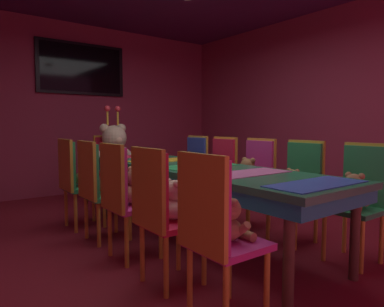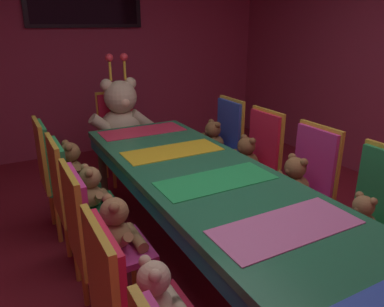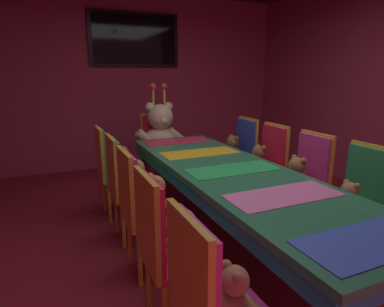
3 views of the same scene
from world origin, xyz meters
name	(u,v)px [view 3 (image 3 of 3)]	position (x,y,z in m)	size (l,w,h in m)	color
ground_plane	(230,250)	(0.00, 0.00, 0.00)	(7.90, 7.90, 0.00)	maroon
wall_back	(135,81)	(0.00, 3.20, 1.40)	(5.20, 0.12, 2.80)	#99334C
banquet_table	(233,179)	(0.00, 0.00, 0.66)	(0.90, 3.04, 0.75)	#26724C
chair_left_0	(205,300)	(-0.83, -1.18, 0.60)	(0.42, 0.41, 0.98)	#CC338C
teddy_left_0	(235,296)	(-0.68, -1.18, 0.57)	(0.21, 0.28, 0.26)	#9E7247
chair_left_1	(161,238)	(-0.83, -0.61, 0.60)	(0.42, 0.41, 0.98)	red
teddy_left_1	(184,235)	(-0.69, -0.61, 0.59)	(0.24, 0.31, 0.30)	beige
chair_left_2	(137,201)	(-0.82, 0.00, 0.60)	(0.42, 0.41, 0.98)	#CC338C
teddy_left_2	(156,198)	(-0.67, 0.00, 0.60)	(0.27, 0.34, 0.32)	#9E7247
chair_left_3	(122,178)	(-0.81, 0.58, 0.60)	(0.42, 0.41, 0.98)	#268C4C
teddy_left_3	(137,177)	(-0.66, 0.58, 0.59)	(0.25, 0.32, 0.31)	#9E7247
chair_left_4	(108,164)	(-0.83, 1.14, 0.60)	(0.42, 0.41, 0.98)	#268C4C
teddy_left_4	(122,162)	(-0.69, 1.14, 0.60)	(0.27, 0.35, 0.33)	olive
chair_right_1	(361,194)	(0.83, -0.57, 0.60)	(0.42, 0.41, 0.98)	#268C4C
teddy_right_1	(348,200)	(0.69, -0.57, 0.57)	(0.21, 0.28, 0.26)	#9E7247
chair_right_2	(308,174)	(0.83, 0.02, 0.60)	(0.42, 0.41, 0.98)	#CC338C
teddy_right_2	(296,176)	(0.69, 0.02, 0.60)	(0.26, 0.34, 0.32)	olive
chair_right_3	(269,159)	(0.82, 0.60, 0.60)	(0.42, 0.41, 0.98)	red
teddy_right_3	(258,161)	(0.68, 0.60, 0.59)	(0.26, 0.33, 0.32)	brown
chair_right_4	(242,149)	(0.84, 1.18, 0.60)	(0.42, 0.41, 0.98)	#2D47B2
teddy_right_4	(232,150)	(0.69, 1.18, 0.60)	(0.26, 0.34, 0.32)	brown
throne_chair	(157,141)	(0.00, 2.07, 0.60)	(0.41, 0.42, 0.98)	red
king_teddy_bear	(161,132)	(0.00, 1.89, 0.76)	(0.73, 0.57, 0.94)	beige
wall_tv	(135,40)	(0.00, 3.11, 2.05)	(1.44, 0.06, 0.83)	black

